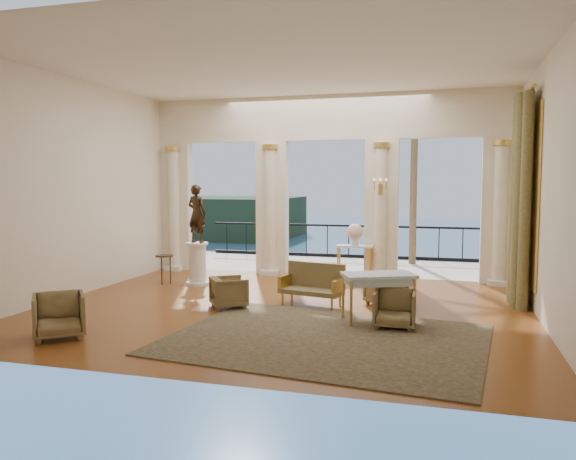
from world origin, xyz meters
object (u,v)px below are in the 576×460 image
(armchair_b, at_px, (395,307))
(console_table, at_px, (355,251))
(armchair_a, at_px, (59,313))
(game_table, at_px, (378,279))
(armchair_c, at_px, (385,289))
(settee, at_px, (313,284))
(side_table, at_px, (164,259))
(statue, at_px, (197,214))
(pedestal, at_px, (197,265))
(armchair_d, at_px, (229,291))

(armchair_b, bearing_deg, console_table, 105.93)
(armchair_a, bearing_deg, game_table, -11.63)
(armchair_b, height_order, armchair_c, armchair_b)
(armchair_c, relative_size, settee, 0.50)
(armchair_a, distance_m, armchair_b, 5.27)
(console_table, distance_m, side_table, 4.55)
(armchair_b, bearing_deg, settee, 140.40)
(game_table, relative_size, console_table, 1.53)
(armchair_a, distance_m, statue, 4.78)
(armchair_c, bearing_deg, side_table, -54.91)
(armchair_b, distance_m, game_table, 0.61)
(pedestal, xyz_separation_m, console_table, (3.36, 1.75, 0.22))
(pedestal, bearing_deg, armchair_c, -12.50)
(statue, distance_m, side_table, 1.34)
(armchair_d, xyz_separation_m, pedestal, (-1.56, 1.98, 0.15))
(side_table, bearing_deg, game_table, -22.76)
(armchair_b, distance_m, settee, 2.14)
(statue, height_order, side_table, statue)
(armchair_b, relative_size, armchair_d, 1.05)
(armchair_d, height_order, settee, settee)
(pedestal, bearing_deg, side_table, -173.96)
(console_table, height_order, side_table, console_table)
(game_table, bearing_deg, armchair_d, 150.28)
(game_table, bearing_deg, armchair_a, -176.88)
(settee, bearing_deg, pedestal, 169.12)
(armchair_a, distance_m, side_table, 4.56)
(armchair_d, relative_size, side_table, 0.96)
(game_table, relative_size, side_table, 2.02)
(settee, height_order, statue, statue)
(armchair_d, height_order, pedestal, pedestal)
(armchair_a, height_order, pedestal, pedestal)
(settee, height_order, game_table, game_table)
(armchair_a, relative_size, pedestal, 0.76)
(armchair_d, height_order, side_table, side_table)
(pedestal, bearing_deg, armchair_b, -29.07)
(armchair_c, bearing_deg, console_table, -114.50)
(statue, bearing_deg, pedestal, -0.00)
(game_table, xyz_separation_m, side_table, (-5.20, 2.18, -0.16))
(console_table, relative_size, side_table, 1.32)
(settee, xyz_separation_m, pedestal, (-3.04, 1.29, 0.08))
(pedestal, bearing_deg, statue, 0.00)
(armchair_b, distance_m, console_table, 4.58)
(armchair_c, distance_m, settee, 1.39)
(armchair_c, xyz_separation_m, console_table, (-1.03, 2.72, 0.37))
(armchair_c, relative_size, armchair_d, 0.99)
(settee, xyz_separation_m, side_table, (-3.83, 1.21, 0.18))
(armchair_d, bearing_deg, side_table, 16.30)
(settee, relative_size, console_table, 1.45)
(armchair_c, relative_size, pedestal, 0.65)
(game_table, height_order, console_table, console_table)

